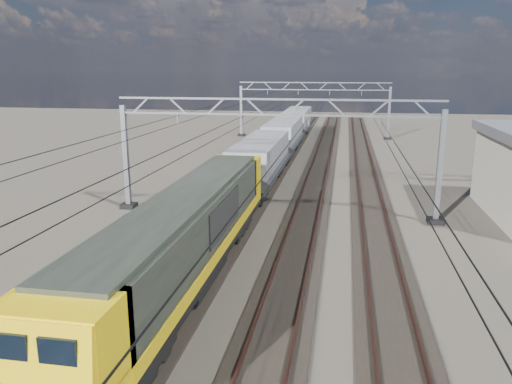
% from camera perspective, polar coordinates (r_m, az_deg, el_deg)
% --- Properties ---
extents(ground, '(160.00, 160.00, 0.00)m').
position_cam_1_polar(ground, '(27.02, 0.88, -5.05)').
color(ground, '#2A251F').
rests_on(ground, ground).
extents(track_outer_west, '(2.60, 140.00, 0.30)m').
position_cam_1_polar(track_outer_west, '(28.52, -11.14, -4.13)').
color(track_outer_west, black).
rests_on(track_outer_west, ground).
extents(track_loco, '(2.60, 140.00, 0.30)m').
position_cam_1_polar(track_loco, '(27.37, -3.27, -4.66)').
color(track_loco, black).
rests_on(track_loco, ground).
extents(track_inner_east, '(2.60, 140.00, 0.30)m').
position_cam_1_polar(track_inner_east, '(26.77, 5.12, -5.12)').
color(track_inner_east, black).
rests_on(track_inner_east, ground).
extents(track_outer_east, '(2.60, 140.00, 0.30)m').
position_cam_1_polar(track_outer_east, '(26.76, 13.72, -5.49)').
color(track_outer_east, black).
rests_on(track_outer_east, ground).
extents(catenary_gantry_mid, '(19.90, 0.90, 7.11)m').
position_cam_1_polar(catenary_gantry_mid, '(29.91, 2.13, 4.53)').
color(catenary_gantry_mid, gray).
rests_on(catenary_gantry_mid, ground).
extents(catenary_gantry_far, '(19.90, 0.90, 7.11)m').
position_cam_1_polar(catenary_gantry_far, '(65.54, 6.57, 9.57)').
color(catenary_gantry_far, gray).
rests_on(catenary_gantry_far, ground).
extents(overhead_wires, '(12.03, 140.00, 0.53)m').
position_cam_1_polar(overhead_wires, '(33.61, 3.12, 8.73)').
color(overhead_wires, black).
rests_on(overhead_wires, ground).
extents(locomotive, '(2.76, 21.10, 3.62)m').
position_cam_1_polar(locomotive, '(20.32, -7.86, -4.74)').
color(locomotive, black).
rests_on(locomotive, ground).
extents(hopper_wagon_lead, '(3.38, 13.00, 3.25)m').
position_cam_1_polar(hopper_wagon_lead, '(37.08, 0.50, 3.75)').
color(hopper_wagon_lead, black).
rests_on(hopper_wagon_lead, ground).
extents(hopper_wagon_mid, '(3.38, 13.00, 3.25)m').
position_cam_1_polar(hopper_wagon_mid, '(50.97, 3.17, 6.52)').
color(hopper_wagon_mid, black).
rests_on(hopper_wagon_mid, ground).
extents(hopper_wagon_third, '(3.38, 13.00, 3.25)m').
position_cam_1_polar(hopper_wagon_third, '(65.00, 4.71, 8.10)').
color(hopper_wagon_third, black).
rests_on(hopper_wagon_third, ground).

